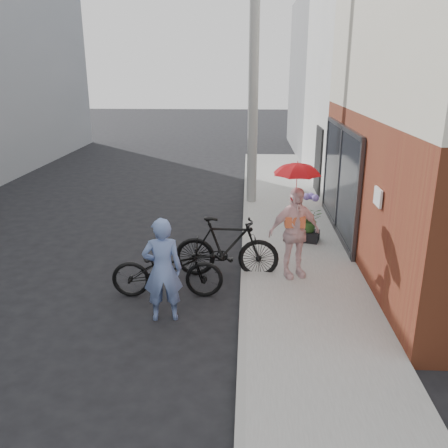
# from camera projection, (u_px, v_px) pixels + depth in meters

# --- Properties ---
(ground) EXTENTS (80.00, 80.00, 0.00)m
(ground) POSITION_uv_depth(u_px,v_px,m) (191.00, 296.00, 8.43)
(ground) COLOR black
(ground) RESTS_ON ground
(sidewalk) EXTENTS (2.20, 24.00, 0.12)m
(sidewalk) POSITION_uv_depth(u_px,v_px,m) (298.00, 254.00, 10.21)
(sidewalk) COLOR gray
(sidewalk) RESTS_ON ground
(curb) EXTENTS (0.12, 24.00, 0.12)m
(curb) POSITION_uv_depth(u_px,v_px,m) (245.00, 253.00, 10.27)
(curb) COLOR #9E9E99
(curb) RESTS_ON ground
(plaster_building) EXTENTS (8.00, 6.00, 7.00)m
(plaster_building) POSITION_uv_depth(u_px,v_px,m) (439.00, 80.00, 15.52)
(plaster_building) COLOR white
(plaster_building) RESTS_ON ground
(east_building_far) EXTENTS (8.00, 8.00, 7.00)m
(east_building_far) POSITION_uv_depth(u_px,v_px,m) (382.00, 76.00, 22.16)
(east_building_far) COLOR gray
(east_building_far) RESTS_ON ground
(utility_pole) EXTENTS (0.28, 0.28, 7.00)m
(utility_pole) POSITION_uv_depth(u_px,v_px,m) (253.00, 82.00, 12.97)
(utility_pole) COLOR #9E9E99
(utility_pole) RESTS_ON ground
(officer) EXTENTS (0.68, 0.50, 1.71)m
(officer) POSITION_uv_depth(u_px,v_px,m) (163.00, 270.00, 7.43)
(officer) COLOR #677EB7
(officer) RESTS_ON ground
(bike_left) EXTENTS (1.99, 0.78, 1.03)m
(bike_left) POSITION_uv_depth(u_px,v_px,m) (167.00, 269.00, 8.29)
(bike_left) COLOR black
(bike_left) RESTS_ON ground
(bike_right) EXTENTS (2.02, 0.62, 1.20)m
(bike_right) POSITION_uv_depth(u_px,v_px,m) (227.00, 247.00, 9.06)
(bike_right) COLOR black
(bike_right) RESTS_ON ground
(kimono_woman) EXTENTS (1.09, 0.74, 1.72)m
(kimono_woman) POSITION_uv_depth(u_px,v_px,m) (294.00, 233.00, 8.73)
(kimono_woman) COLOR #F9D0D2
(kimono_woman) RESTS_ON sidewalk
(parasol) EXTENTS (0.83, 0.83, 0.72)m
(parasol) POSITION_uv_depth(u_px,v_px,m) (297.00, 167.00, 8.35)
(parasol) COLOR red
(parasol) RESTS_ON kimono_woman
(planter) EXTENTS (0.52, 0.52, 0.22)m
(planter) POSITION_uv_depth(u_px,v_px,m) (309.00, 236.00, 10.77)
(planter) COLOR black
(planter) RESTS_ON sidewalk
(potted_plant) EXTENTS (0.52, 0.45, 0.57)m
(potted_plant) POSITION_uv_depth(u_px,v_px,m) (310.00, 219.00, 10.65)
(potted_plant) COLOR #305C24
(potted_plant) RESTS_ON planter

